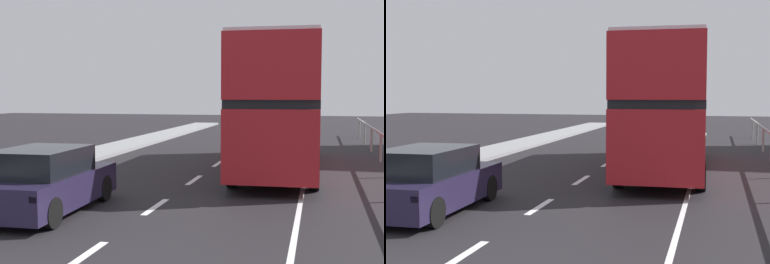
{
  "view_description": "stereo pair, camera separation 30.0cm",
  "coord_description": "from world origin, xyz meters",
  "views": [
    {
      "loc": [
        3.75,
        -5.01,
        2.7
      ],
      "look_at": [
        0.38,
        8.92,
        1.64
      ],
      "focal_mm": 49.2,
      "sensor_mm": 36.0,
      "label": 1
    },
    {
      "loc": [
        4.04,
        -4.94,
        2.7
      ],
      "look_at": [
        0.38,
        8.92,
        1.64
      ],
      "focal_mm": 49.2,
      "sensor_mm": 36.0,
      "label": 2
    }
  ],
  "objects": [
    {
      "name": "double_decker_bus_red",
      "position": [
        2.38,
        13.71,
        2.34
      ],
      "size": [
        2.84,
        11.04,
        4.38
      ],
      "rotation": [
        0.0,
        0.0,
        0.03
      ],
      "color": "#AC1A21",
      "rests_on": "ground"
    },
    {
      "name": "hatchback_car_near",
      "position": [
        -2.26,
        5.68,
        0.7
      ],
      "size": [
        1.94,
        4.25,
        1.48
      ],
      "rotation": [
        0.0,
        0.0,
        0.03
      ],
      "color": "#221C37",
      "rests_on": "ground"
    },
    {
      "name": "lane_paint_markings",
      "position": [
        2.05,
        8.92,
        0.0
      ],
      "size": [
        3.48,
        46.0,
        0.01
      ],
      "color": "silver",
      "rests_on": "ground"
    }
  ]
}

